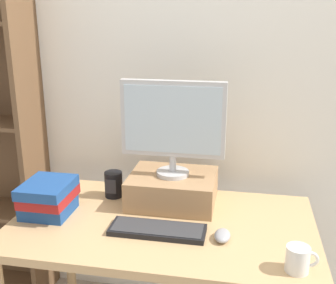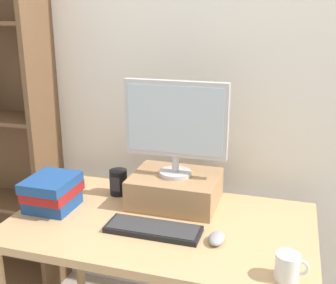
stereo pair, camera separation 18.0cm
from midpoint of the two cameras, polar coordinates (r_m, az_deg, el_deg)
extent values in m
cube|color=silver|center=(2.19, 5.66, 9.24)|extent=(7.00, 0.08, 2.60)
cube|color=tan|center=(1.87, 1.79, -11.21)|extent=(1.31, 0.76, 0.04)
cylinder|color=tan|center=(2.51, -10.03, -13.03)|extent=(0.05, 0.05, 0.69)
cylinder|color=tan|center=(2.30, 19.40, -16.94)|extent=(0.05, 0.05, 0.69)
cube|color=brown|center=(2.36, -14.35, 2.53)|extent=(0.03, 0.28, 2.05)
cube|color=brown|center=(2.98, -19.73, -16.18)|extent=(0.77, 0.27, 0.02)
cube|color=#A87F56|center=(2.00, 3.58, -6.42)|extent=(0.40, 0.32, 0.14)
cylinder|color=#B7B7BA|center=(1.97, 3.62, -4.27)|extent=(0.15, 0.15, 0.02)
cylinder|color=#B7B7BA|center=(1.95, 3.65, -2.96)|extent=(0.03, 0.03, 0.08)
cube|color=#B7B7BA|center=(1.89, 3.77, 3.07)|extent=(0.48, 0.04, 0.35)
cube|color=silver|center=(1.87, 3.63, 2.93)|extent=(0.44, 0.00, 0.31)
cube|color=black|center=(1.77, 0.99, -11.82)|extent=(0.40, 0.14, 0.02)
cube|color=#333335|center=(1.77, 0.99, -11.47)|extent=(0.37, 0.12, 0.00)
ellipsoid|color=#99999E|center=(1.72, 9.68, -12.81)|extent=(0.06, 0.10, 0.04)
cube|color=navy|center=(2.01, -12.90, -7.93)|extent=(0.20, 0.20, 0.06)
cube|color=maroon|center=(1.98, -12.86, -6.52)|extent=(0.20, 0.24, 0.05)
cube|color=navy|center=(1.95, -13.07, -5.39)|extent=(0.20, 0.24, 0.05)
cylinder|color=white|center=(1.56, 19.17, -15.75)|extent=(0.08, 0.08, 0.09)
torus|color=white|center=(1.56, 20.77, -15.70)|extent=(0.06, 0.01, 0.06)
cylinder|color=black|center=(2.10, -4.29, -5.49)|extent=(0.09, 0.09, 0.13)
cube|color=#2D2D30|center=(2.05, -4.75, -5.80)|extent=(0.05, 0.00, 0.07)
camera|label=1|loc=(0.09, -87.14, 0.89)|focal=45.00mm
camera|label=2|loc=(0.09, 92.86, -0.89)|focal=45.00mm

